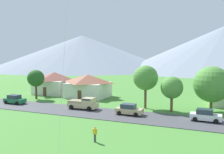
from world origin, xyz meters
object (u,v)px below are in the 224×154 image
Objects in this scene: tree_right_of_center at (172,88)px; watcher_person at (95,134)px; parked_car_tan_west_end at (129,110)px; parked_car_green_mid_west at (15,99)px; tree_near_left at (212,84)px; house_left_center at (55,82)px; tree_left_of_center at (146,78)px; tree_center at (36,78)px; pickup_truck_sand_east_side at (84,103)px; parked_car_white_mid_east at (206,115)px; house_rightmost at (88,85)px.

tree_right_of_center is 18.84m from watcher_person.
parked_car_green_mid_west is at bearing 179.93° from parked_car_tan_west_end.
tree_near_left reaches higher than watcher_person.
parked_car_green_mid_west is at bearing -170.43° from tree_right_of_center.
tree_left_of_center is (25.38, -8.28, 2.63)m from house_left_center.
tree_near_left is 4.52× the size of watcher_person.
tree_center reaches higher than pickup_truck_sand_east_side.
parked_car_white_mid_east is (11.14, 0.56, 0.00)m from parked_car_tan_west_end.
house_left_center is at bearing 132.63° from watcher_person.
tree_near_left is 1.20× the size of tree_center.
parked_car_tan_west_end is at bearing 92.61° from watcher_person.
tree_left_of_center is (15.13, -6.75, 2.73)m from house_rightmost.
house_rightmost is at bearing 35.46° from tree_center.
watcher_person is at bearing -128.05° from parked_car_white_mid_east.
tree_left_of_center reaches higher than pickup_truck_sand_east_side.
house_rightmost is 2.21× the size of parked_car_tan_west_end.
tree_near_left is 1.79× the size of parked_car_green_mid_west.
parked_car_tan_west_end is at bearing -41.91° from house_rightmost.
tree_center is 7.11m from parked_car_green_mid_west.
tree_left_of_center reaches higher than parked_car_green_mid_west.
pickup_truck_sand_east_side is (-20.31, -6.39, -3.55)m from tree_near_left.
house_left_center is 36.84m from tree_near_left.
watcher_person is at bearing -106.04° from tree_right_of_center.
pickup_truck_sand_east_side is (14.80, 0.81, 0.19)m from parked_car_green_mid_west.
tree_near_left is 1.44× the size of pickup_truck_sand_east_side.
house_rightmost is 29.59m from watcher_person.
tree_left_of_center is 5.02m from tree_right_of_center.
watcher_person is (23.96, -12.95, 0.01)m from parked_car_green_mid_west.
pickup_truck_sand_east_side is at bearing 174.41° from parked_car_tan_west_end.
house_rightmost is 16.79m from tree_left_of_center.
house_rightmost is 13.18m from pickup_truck_sand_east_side.
house_left_center is 10.36m from house_rightmost.
pickup_truck_sand_east_side is (-9.57, -5.09, -4.34)m from tree_left_of_center.
tree_left_of_center reaches higher than house_rightmost.
tree_left_of_center is at bearing -173.11° from tree_near_left.
house_left_center is 2.11× the size of parked_car_green_mid_west.
pickup_truck_sand_east_side reaches higher than parked_car_white_mid_east.
tree_center reaches higher than watcher_person.
tree_center is 1.51× the size of parked_car_tan_west_end.
tree_left_of_center is at bearing -18.07° from house_left_center.
tree_center is at bearing 177.60° from tree_right_of_center.
parked_car_green_mid_west is at bearing -168.42° from tree_near_left.
parked_car_green_mid_west is (-24.37, -5.90, -4.53)m from tree_left_of_center.
parked_car_tan_west_end is 0.99× the size of parked_car_green_mid_west.
parked_car_tan_west_end is (-11.75, -7.23, -3.75)m from tree_near_left.
tree_left_of_center reaches higher than tree_near_left.
parked_car_white_mid_east is (34.44, -5.59, -3.61)m from tree_center.
parked_car_green_mid_west is (-0.07, -6.12, -3.61)m from tree_center.
parked_car_tan_west_end is at bearing -177.10° from parked_car_white_mid_east.
tree_left_of_center is 1.45× the size of pickup_truck_sand_east_side.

